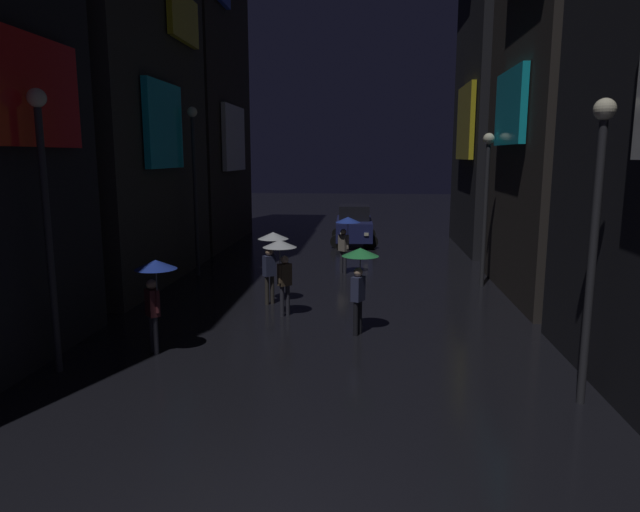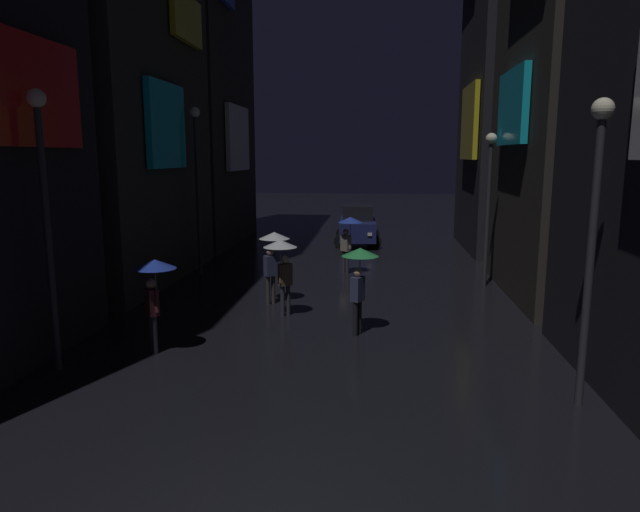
% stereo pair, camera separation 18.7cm
% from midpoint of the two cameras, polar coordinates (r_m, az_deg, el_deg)
% --- Properties ---
extents(building_left_far, '(4.25, 8.31, 21.23)m').
position_cam_midpoint_polar(building_left_far, '(29.89, -12.41, 21.96)').
color(building_left_far, '#2D2826').
rests_on(building_left_far, ground).
extents(building_right_mid, '(4.25, 7.12, 15.55)m').
position_cam_midpoint_polar(building_right_mid, '(19.57, 25.54, 19.28)').
color(building_right_mid, '#2D2826').
rests_on(building_right_mid, ground).
extents(pedestrian_far_right_green, '(0.90, 0.90, 2.12)m').
position_cam_midpoint_polar(pedestrian_far_right_green, '(13.78, 4.34, -1.09)').
color(pedestrian_far_right_green, black).
rests_on(pedestrian_far_right_green, ground).
extents(pedestrian_midstreet_left_blue, '(0.90, 0.90, 2.12)m').
position_cam_midpoint_polar(pedestrian_midstreet_left_blue, '(20.82, 3.16, 2.70)').
color(pedestrian_midstreet_left_blue, '#2D2D38').
rests_on(pedestrian_midstreet_left_blue, ground).
extents(pedestrian_midstreet_centre_clear, '(0.90, 0.90, 2.12)m').
position_cam_midpoint_polar(pedestrian_midstreet_centre_clear, '(15.22, -3.49, -0.02)').
color(pedestrian_midstreet_centre_clear, '#2D2D38').
rests_on(pedestrian_midstreet_centre_clear, ground).
extents(pedestrian_near_crossing_clear, '(0.90, 0.90, 2.12)m').
position_cam_midpoint_polar(pedestrian_near_crossing_clear, '(16.67, -4.40, 0.85)').
color(pedestrian_near_crossing_clear, '#38332D').
rests_on(pedestrian_near_crossing_clear, ground).
extents(pedestrian_foreground_left_blue, '(0.90, 0.90, 2.12)m').
position_cam_midpoint_polar(pedestrian_foreground_left_blue, '(12.82, -15.86, -2.29)').
color(pedestrian_foreground_left_blue, '#2D2D38').
rests_on(pedestrian_foreground_left_blue, ground).
extents(car_distant, '(2.36, 4.20, 1.92)m').
position_cam_midpoint_polar(car_distant, '(28.13, 3.98, 3.07)').
color(car_distant, navy).
rests_on(car_distant, ground).
extents(streetlamp_right_far, '(0.36, 0.36, 5.03)m').
position_cam_midpoint_polar(streetlamp_right_far, '(19.41, 16.78, 6.25)').
color(streetlamp_right_far, '#2D2D33').
rests_on(streetlamp_right_far, ground).
extents(streetlamp_right_near, '(0.36, 0.36, 5.24)m').
position_cam_midpoint_polar(streetlamp_right_near, '(10.55, 26.16, 3.44)').
color(streetlamp_right_near, '#2D2D33').
rests_on(streetlamp_right_near, ground).
extents(streetlamp_left_near, '(0.36, 0.36, 5.56)m').
position_cam_midpoint_polar(streetlamp_left_near, '(12.26, -25.42, 5.11)').
color(streetlamp_left_near, '#2D2D33').
rests_on(streetlamp_left_near, ground).
extents(streetlamp_left_far, '(0.36, 0.36, 5.99)m').
position_cam_midpoint_polar(streetlamp_left_far, '(20.93, -11.94, 8.14)').
color(streetlamp_left_far, '#2D2D33').
rests_on(streetlamp_left_far, ground).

